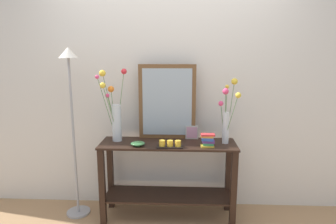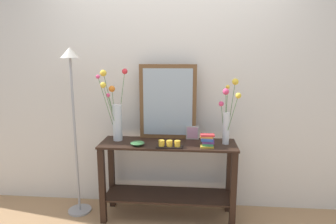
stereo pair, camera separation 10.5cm
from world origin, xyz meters
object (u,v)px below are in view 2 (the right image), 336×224
(console_table, at_px, (168,172))
(tall_vase_left, at_px, (116,113))
(candle_tray, at_px, (169,144))
(picture_frame_small, at_px, (193,133))
(decorative_bowl, at_px, (138,143))
(mirror_leaning, at_px, (168,102))
(book_stack, at_px, (207,141))
(floor_lamp, at_px, (73,104))
(vase_right, at_px, (228,114))

(console_table, height_order, tall_vase_left, tall_vase_left)
(console_table, relative_size, candle_tray, 5.44)
(console_table, relative_size, picture_frame_small, 9.58)
(console_table, height_order, decorative_bowl, decorative_bowl)
(console_table, bearing_deg, mirror_leaning, 95.51)
(picture_frame_small, height_order, book_stack, picture_frame_small)
(floor_lamp, bearing_deg, picture_frame_small, 6.26)
(console_table, distance_m, floor_lamp, 1.16)
(picture_frame_small, height_order, floor_lamp, floor_lamp)
(vase_right, bearing_deg, picture_frame_small, 158.95)
(vase_right, bearing_deg, floor_lamp, -179.91)
(tall_vase_left, xyz_separation_m, decorative_bowl, (0.25, -0.15, -0.26))
(console_table, bearing_deg, book_stack, -15.23)
(tall_vase_left, bearing_deg, floor_lamp, -175.86)
(candle_tray, distance_m, floor_lamp, 1.04)
(picture_frame_small, bearing_deg, candle_tray, -126.80)
(decorative_bowl, bearing_deg, mirror_leaning, 46.12)
(vase_right, bearing_deg, book_stack, -147.57)
(decorative_bowl, height_order, floor_lamp, floor_lamp)
(picture_frame_small, bearing_deg, vase_right, -21.05)
(console_table, height_order, candle_tray, candle_tray)
(vase_right, distance_m, book_stack, 0.32)
(vase_right, bearing_deg, mirror_leaning, 165.51)
(console_table, xyz_separation_m, vase_right, (0.57, 0.02, 0.59))
(console_table, xyz_separation_m, candle_tray, (0.03, -0.14, 0.33))
(candle_tray, bearing_deg, decorative_bowl, 173.99)
(tall_vase_left, relative_size, picture_frame_small, 5.16)
(book_stack, xyz_separation_m, floor_lamp, (-1.32, 0.12, 0.30))
(floor_lamp, bearing_deg, mirror_leaning, 9.40)
(mirror_leaning, distance_m, picture_frame_small, 0.40)
(picture_frame_small, xyz_separation_m, floor_lamp, (-1.18, -0.13, 0.30))
(decorative_bowl, bearing_deg, console_table, 20.57)
(console_table, height_order, book_stack, book_stack)
(mirror_leaning, height_order, book_stack, mirror_leaning)
(console_table, bearing_deg, candle_tray, -79.68)
(candle_tray, bearing_deg, console_table, 100.32)
(console_table, bearing_deg, floor_lamp, 178.99)
(candle_tray, distance_m, book_stack, 0.36)
(vase_right, height_order, candle_tray, vase_right)
(vase_right, xyz_separation_m, picture_frame_small, (-0.33, 0.13, -0.22))
(vase_right, distance_m, floor_lamp, 1.52)
(tall_vase_left, height_order, picture_frame_small, tall_vase_left)
(mirror_leaning, relative_size, book_stack, 5.65)
(candle_tray, xyz_separation_m, decorative_bowl, (-0.31, 0.03, -0.00))
(picture_frame_small, bearing_deg, floor_lamp, -173.74)
(console_table, relative_size, mirror_leaning, 1.75)
(candle_tray, distance_m, picture_frame_small, 0.36)
(tall_vase_left, bearing_deg, picture_frame_small, 7.40)
(candle_tray, xyz_separation_m, picture_frame_small, (0.21, 0.28, 0.04))
(decorative_bowl, bearing_deg, picture_frame_small, 25.87)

